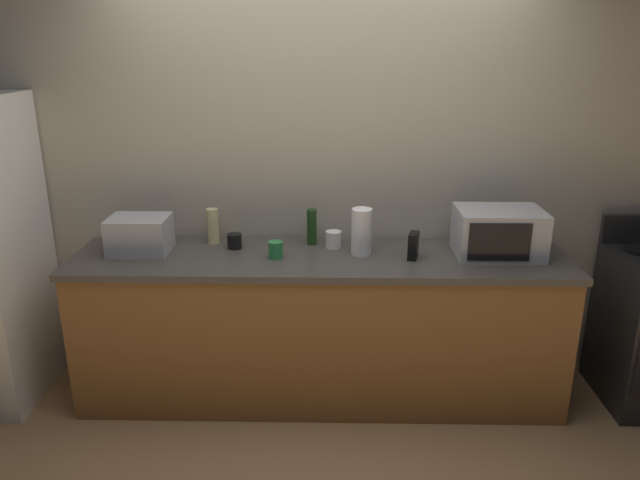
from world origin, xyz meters
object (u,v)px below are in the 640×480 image
object	(u,v)px
cordless_phone	(413,246)
mug_black	(235,241)
mug_green	(276,250)
mug_white	(333,239)
toaster_oven	(140,235)
bottle_vinegar	(213,226)
bottle_wine	(312,227)
microwave	(499,233)
paper_towel_roll	(362,232)

from	to	relation	value
cordless_phone	mug_black	size ratio (longest dim) A/B	1.70
mug_green	mug_white	xyz separation A→B (m)	(0.33, 0.19, 0.00)
toaster_oven	mug_black	world-z (taller)	toaster_oven
bottle_vinegar	mug_white	bearing A→B (deg)	-5.53
bottle_wine	mug_green	xyz separation A→B (m)	(-0.20, -0.24, -0.06)
toaster_oven	cordless_phone	bearing A→B (deg)	-2.74
toaster_oven	mug_green	world-z (taller)	toaster_oven
microwave	bottle_wine	distance (m)	1.08
microwave	bottle_vinegar	distance (m)	1.68
bottle_wine	bottle_vinegar	world-z (taller)	bottle_wine
toaster_oven	mug_black	bearing A→B (deg)	8.17
cordless_phone	toaster_oven	bearing A→B (deg)	-168.28
toaster_oven	paper_towel_roll	world-z (taller)	paper_towel_roll
paper_towel_roll	microwave	bearing A→B (deg)	-0.16
cordless_phone	microwave	bearing A→B (deg)	21.81
mug_green	mug_black	xyz separation A→B (m)	(-0.26, 0.16, -0.00)
paper_towel_roll	bottle_wine	bearing A→B (deg)	149.66
paper_towel_roll	mug_green	distance (m)	0.50
toaster_oven	bottle_wine	xyz separation A→B (m)	(0.99, 0.16, 0.00)
mug_white	bottle_wine	bearing A→B (deg)	156.61
paper_towel_roll	bottle_wine	distance (m)	0.34
paper_towel_roll	mug_black	world-z (taller)	paper_towel_roll
mug_black	toaster_oven	bearing A→B (deg)	-171.83
cordless_phone	mug_green	bearing A→B (deg)	-164.99
microwave	mug_green	distance (m)	1.27
paper_towel_roll	mug_green	world-z (taller)	paper_towel_roll
mug_white	bottle_vinegar	bearing A→B (deg)	174.47
microwave	bottle_vinegar	size ratio (longest dim) A/B	2.24
mug_green	bottle_vinegar	bearing A→B (deg)	147.33
bottle_wine	mug_white	size ratio (longest dim) A/B	2.19
toaster_oven	mug_white	xyz separation A→B (m)	(1.12, 0.10, -0.05)
microwave	mug_white	size ratio (longest dim) A/B	4.79
mug_green	mug_white	world-z (taller)	mug_white
mug_green	mug_white	size ratio (longest dim) A/B	0.96
paper_towel_roll	mug_white	world-z (taller)	paper_towel_roll
paper_towel_roll	bottle_vinegar	world-z (taller)	paper_towel_roll
cordless_phone	mug_green	world-z (taller)	cordless_phone
bottle_vinegar	mug_white	distance (m)	0.73
bottle_wine	bottle_vinegar	distance (m)	0.60
toaster_oven	cordless_phone	xyz separation A→B (m)	(1.57, -0.08, -0.03)
toaster_oven	mug_green	distance (m)	0.80
microwave	mug_black	bearing A→B (deg)	176.66
bottle_wine	mug_black	world-z (taller)	bottle_wine
paper_towel_roll	cordless_phone	xyz separation A→B (m)	(0.29, -0.07, -0.06)
bottle_wine	mug_green	world-z (taller)	bottle_wine
microwave	mug_black	world-z (taller)	microwave
microwave	mug_green	world-z (taller)	microwave
mug_green	mug_black	size ratio (longest dim) A/B	1.09
microwave	cordless_phone	world-z (taller)	microwave
paper_towel_roll	cordless_phone	size ratio (longest dim) A/B	1.80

